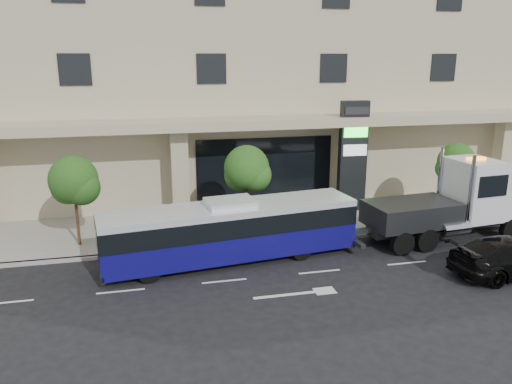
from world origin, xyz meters
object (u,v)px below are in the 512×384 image
black_sedan (512,256)px  signage_pylon (353,156)px  tow_truck (457,203)px  city_bus (230,230)px

black_sedan → signage_pylon: (-3.04, 9.39, 2.51)m
tow_truck → signage_pylon: size_ratio=1.57×
tow_truck → signage_pylon: (-3.23, 5.15, 1.48)m
tow_truck → black_sedan: 4.37m
city_bus → tow_truck: 11.17m
city_bus → black_sedan: size_ratio=2.11×
black_sedan → signage_pylon: size_ratio=0.86×
city_bus → black_sedan: city_bus is taller
tow_truck → signage_pylon: signage_pylon is taller
city_bus → black_sedan: (10.96, -3.93, -0.65)m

